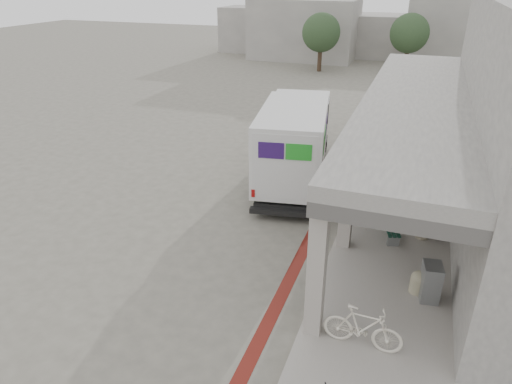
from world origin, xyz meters
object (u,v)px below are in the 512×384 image
at_px(utility_cabinet, 431,282).
at_px(bicycle_cream, 363,328).
at_px(bench, 389,226).
at_px(fedex_truck, 295,140).

xyz_separation_m(utility_cabinet, bicycle_cream, (-1.37, -2.29, 0.03)).
bearing_deg(bicycle_cream, bench, 0.87).
distance_m(fedex_truck, bicycle_cream, 9.56).
relative_size(fedex_truck, bench, 4.49).
height_order(fedex_truck, bicycle_cream, fedex_truck).
bearing_deg(bench, fedex_truck, 123.82).
xyz_separation_m(fedex_truck, bench, (4.10, -3.37, -1.31)).
xyz_separation_m(fedex_truck, utility_cabinet, (5.38, -6.33, -1.09)).
distance_m(utility_cabinet, bicycle_cream, 2.67).
bearing_deg(fedex_truck, bicycle_cream, -74.98).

